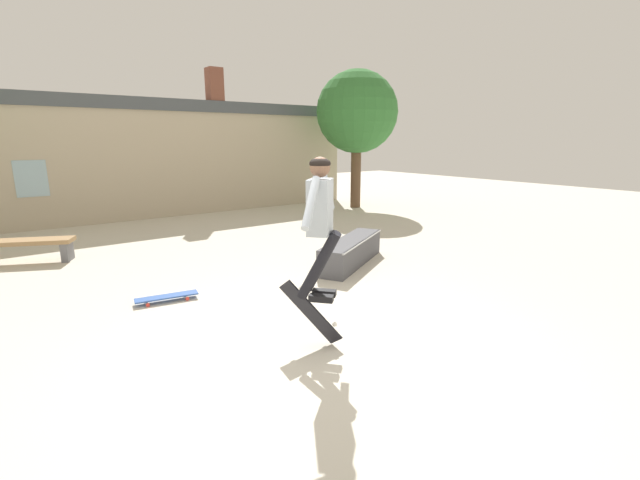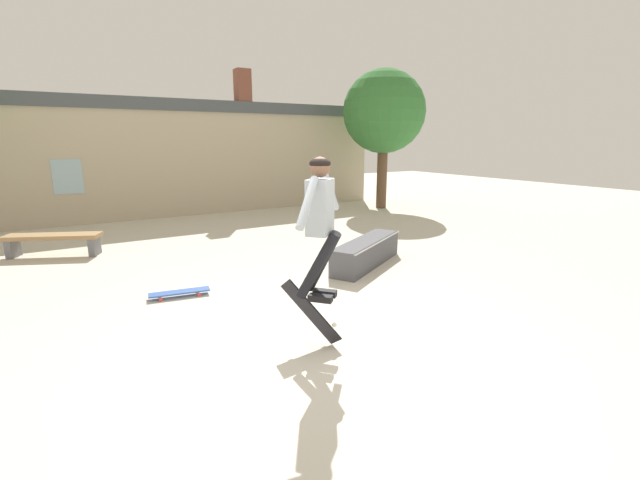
{
  "view_description": "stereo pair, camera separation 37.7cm",
  "coord_description": "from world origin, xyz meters",
  "px_view_note": "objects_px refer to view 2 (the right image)",
  "views": [
    {
      "loc": [
        -2.49,
        -3.41,
        2.25
      ],
      "look_at": [
        0.09,
        0.14,
        1.22
      ],
      "focal_mm": 24.0,
      "sensor_mm": 36.0,
      "label": 1
    },
    {
      "loc": [
        -2.17,
        -3.62,
        2.25
      ],
      "look_at": [
        0.09,
        0.14,
        1.22
      ],
      "focal_mm": 24.0,
      "sensor_mm": 36.0,
      "label": 2
    }
  ],
  "objects_px": {
    "tree_right": "(384,112)",
    "skateboard_resting": "(180,292)",
    "park_bench": "(53,240)",
    "skateboard_flipping": "(311,312)",
    "skate_ledge": "(366,252)",
    "skater": "(320,216)"
  },
  "relations": [
    {
      "from": "tree_right",
      "to": "park_bench",
      "type": "height_order",
      "value": "tree_right"
    },
    {
      "from": "skate_ledge",
      "to": "skateboard_flipping",
      "type": "xyz_separation_m",
      "value": [
        -2.43,
        -2.19,
        0.15
      ]
    },
    {
      "from": "skate_ledge",
      "to": "skateboard_resting",
      "type": "relative_size",
      "value": 2.32
    },
    {
      "from": "skateboard_resting",
      "to": "skate_ledge",
      "type": "bearing_deg",
      "value": -172.75
    },
    {
      "from": "skate_ledge",
      "to": "skateboard_flipping",
      "type": "distance_m",
      "value": 3.28
    },
    {
      "from": "tree_right",
      "to": "skateboard_resting",
      "type": "distance_m",
      "value": 9.84
    },
    {
      "from": "tree_right",
      "to": "skateboard_flipping",
      "type": "distance_m",
      "value": 10.49
    },
    {
      "from": "tree_right",
      "to": "skateboard_flipping",
      "type": "height_order",
      "value": "tree_right"
    },
    {
      "from": "tree_right",
      "to": "skate_ledge",
      "type": "height_order",
      "value": "tree_right"
    },
    {
      "from": "park_bench",
      "to": "skateboard_resting",
      "type": "relative_size",
      "value": 2.03
    },
    {
      "from": "park_bench",
      "to": "skateboard_flipping",
      "type": "height_order",
      "value": "skateboard_flipping"
    },
    {
      "from": "tree_right",
      "to": "park_bench",
      "type": "distance_m",
      "value": 9.96
    },
    {
      "from": "tree_right",
      "to": "skateboard_resting",
      "type": "height_order",
      "value": "tree_right"
    },
    {
      "from": "tree_right",
      "to": "skate_ledge",
      "type": "relative_size",
      "value": 2.19
    },
    {
      "from": "skateboard_flipping",
      "to": "skateboard_resting",
      "type": "height_order",
      "value": "skateboard_flipping"
    },
    {
      "from": "park_bench",
      "to": "skateboard_flipping",
      "type": "xyz_separation_m",
      "value": [
        2.48,
        -5.88,
        0.07
      ]
    },
    {
      "from": "skater",
      "to": "skate_ledge",
      "type": "bearing_deg",
      "value": 92.07
    },
    {
      "from": "skateboard_flipping",
      "to": "skateboard_resting",
      "type": "xyz_separation_m",
      "value": [
        -0.91,
        2.3,
        -0.32
      ]
    },
    {
      "from": "tree_right",
      "to": "skater",
      "type": "xyz_separation_m",
      "value": [
        -6.89,
        -7.45,
        -1.62
      ]
    },
    {
      "from": "skate_ledge",
      "to": "skater",
      "type": "height_order",
      "value": "skater"
    },
    {
      "from": "skate_ledge",
      "to": "skater",
      "type": "bearing_deg",
      "value": -165.78
    },
    {
      "from": "tree_right",
      "to": "skater",
      "type": "bearing_deg",
      "value": -132.76
    }
  ]
}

